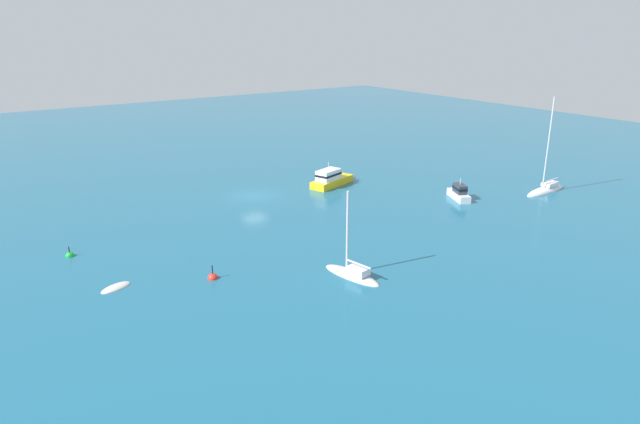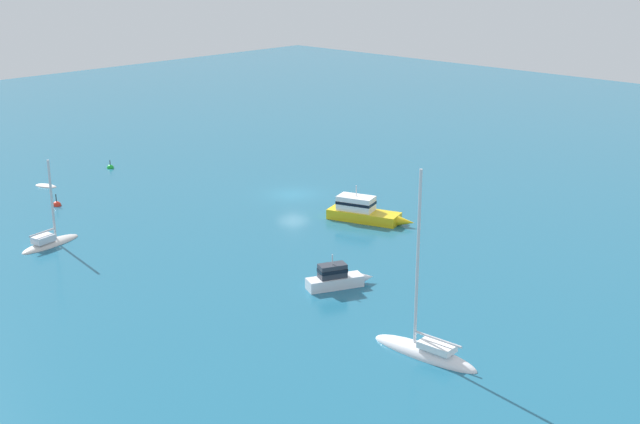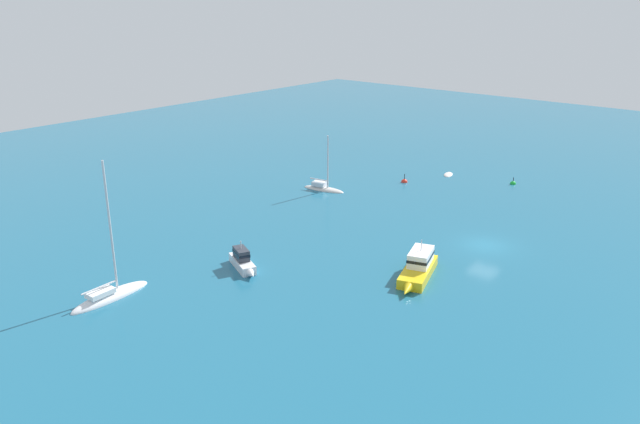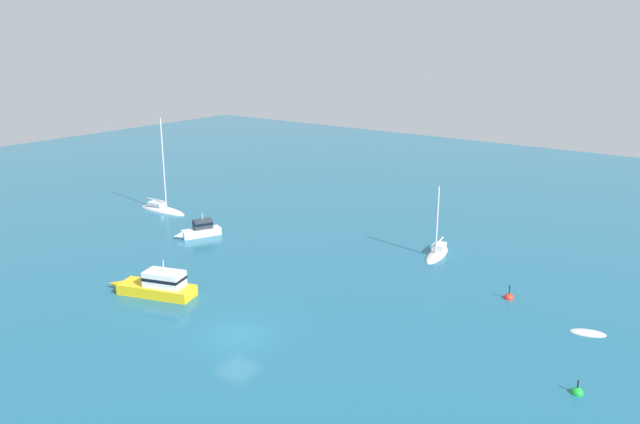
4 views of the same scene
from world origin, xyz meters
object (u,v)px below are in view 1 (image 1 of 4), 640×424
object	(u,v)px
yacht	(546,190)
sloop	(352,274)
channel_buoy	(213,278)
launch	(332,179)
motor_cruiser	(458,193)
rib	(116,288)
mooring_buoy	(70,256)

from	to	relation	value
yacht	sloop	distance (m)	31.21
sloop	channel_buoy	xyz separation A→B (m)	(8.53, -5.45, -0.18)
launch	channel_buoy	world-z (taller)	launch
launch	motor_cruiser	bearing A→B (deg)	-74.06
yacht	sloop	bearing A→B (deg)	6.28
rib	sloop	bearing A→B (deg)	132.60
launch	channel_buoy	size ratio (longest dim) A/B	5.21
launch	rib	distance (m)	30.41
rib	mooring_buoy	bearing A→B (deg)	-99.11
launch	rib	bearing A→B (deg)	-173.74
rib	yacht	bearing A→B (deg)	157.25
sloop	mooring_buoy	bearing A→B (deg)	35.56
sloop	mooring_buoy	size ratio (longest dim) A/B	5.85
launch	mooring_buoy	xyz separation A→B (m)	(29.06, 4.79, -0.78)
rib	mooring_buoy	size ratio (longest dim) A/B	2.17
launch	yacht	xyz separation A→B (m)	(-17.86, 15.39, -0.61)
yacht	mooring_buoy	xyz separation A→B (m)	(46.93, -10.60, -0.16)
mooring_buoy	yacht	bearing A→B (deg)	167.27
rib	mooring_buoy	distance (m)	7.92
mooring_buoy	sloop	bearing A→B (deg)	135.80
yacht	channel_buoy	distance (m)	39.33
yacht	channel_buoy	xyz separation A→B (m)	(39.33, -0.36, -0.16)
channel_buoy	launch	bearing A→B (deg)	-145.01
yacht	channel_buoy	bearing A→B (deg)	-3.63
motor_cruiser	channel_buoy	world-z (taller)	motor_cruiser
launch	mooring_buoy	size ratio (longest dim) A/B	6.33
sloop	rib	world-z (taller)	sloop
launch	motor_cruiser	world-z (taller)	launch
motor_cruiser	yacht	size ratio (longest dim) A/B	0.42
channel_buoy	motor_cruiser	bearing A→B (deg)	-173.57
launch	motor_cruiser	size ratio (longest dim) A/B	1.60
launch	channel_buoy	distance (m)	26.22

